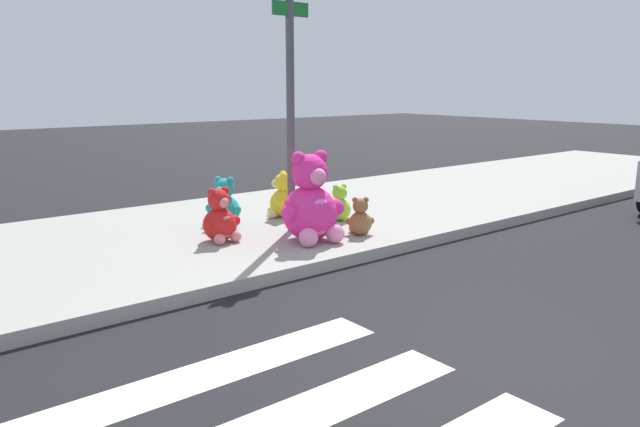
# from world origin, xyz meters

# --- Properties ---
(ground_plane) EXTENTS (60.00, 60.00, 0.00)m
(ground_plane) POSITION_xyz_m (0.00, 0.00, 0.00)
(ground_plane) COLOR black
(sidewalk) EXTENTS (28.00, 4.40, 0.15)m
(sidewalk) POSITION_xyz_m (0.00, 5.20, 0.07)
(sidewalk) COLOR #9E9B93
(sidewalk) RESTS_ON ground_plane
(sign_pole) EXTENTS (0.56, 0.11, 3.20)m
(sign_pole) POSITION_xyz_m (1.00, 4.40, 1.85)
(sign_pole) COLOR #4C4C51
(sign_pole) RESTS_ON sidewalk
(plush_pink_large) EXTENTS (0.90, 0.81, 1.17)m
(plush_pink_large) POSITION_xyz_m (0.89, 3.81, 0.62)
(plush_pink_large) COLOR #F22D93
(plush_pink_large) RESTS_ON sidewalk
(plush_yellow) EXTENTS (0.51, 0.49, 0.70)m
(plush_yellow) POSITION_xyz_m (1.43, 5.23, 0.43)
(plush_yellow) COLOR yellow
(plush_yellow) RESTS_ON sidewalk
(plush_lime) EXTENTS (0.43, 0.37, 0.55)m
(plush_lime) POSITION_xyz_m (1.94, 4.50, 0.37)
(plush_lime) COLOR #8CD133
(plush_lime) RESTS_ON sidewalk
(plush_brown) EXTENTS (0.36, 0.38, 0.52)m
(plush_brown) POSITION_xyz_m (1.61, 3.66, 0.36)
(plush_brown) COLOR olive
(plush_brown) RESTS_ON sidewalk
(plush_red) EXTENTS (0.55, 0.48, 0.71)m
(plush_red) POSITION_xyz_m (-0.05, 4.52, 0.43)
(plush_red) COLOR red
(plush_red) RESTS_ON sidewalk
(plush_teal) EXTENTS (0.51, 0.50, 0.71)m
(plush_teal) POSITION_xyz_m (0.44, 5.27, 0.43)
(plush_teal) COLOR teal
(plush_teal) RESTS_ON sidewalk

